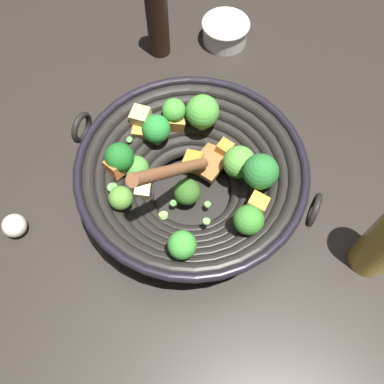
{
  "coord_description": "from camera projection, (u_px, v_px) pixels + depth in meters",
  "views": [
    {
      "loc": [
        0.12,
        -0.32,
        0.66
      ],
      "look_at": [
        0.0,
        -0.01,
        0.03
      ],
      "focal_mm": 39.06,
      "sensor_mm": 36.0,
      "label": 1
    }
  ],
  "objects": [
    {
      "name": "prep_bowl",
      "position": [
        225.0,
        31.0,
        0.89
      ],
      "size": [
        0.1,
        0.1,
        0.05
      ],
      "color": "silver",
      "rests_on": "ground"
    },
    {
      "name": "garlic_bulb",
      "position": [
        15.0,
        226.0,
        0.69
      ],
      "size": [
        0.04,
        0.04,
        0.04
      ],
      "primitive_type": "sphere",
      "color": "silver",
      "rests_on": "ground"
    },
    {
      "name": "soy_sauce_bottle",
      "position": [
        157.0,
        18.0,
        0.83
      ],
      "size": [
        0.04,
        0.04,
        0.21
      ],
      "color": "black",
      "rests_on": "ground"
    },
    {
      "name": "wok",
      "position": [
        192.0,
        175.0,
        0.68
      ],
      "size": [
        0.41,
        0.37,
        0.23
      ],
      "color": "black",
      "rests_on": "ground"
    },
    {
      "name": "ground_plane",
      "position": [
        192.0,
        194.0,
        0.74
      ],
      "size": [
        4.0,
        4.0,
        0.0
      ],
      "primitive_type": "plane",
      "color": "#28231E"
    }
  ]
}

